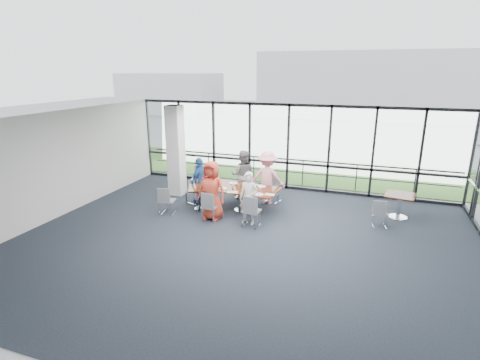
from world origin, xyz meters
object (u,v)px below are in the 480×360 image
(side_table_left, at_px, (203,190))
(chair_spare_la, at_px, (168,201))
(diner_near_left, at_px, (212,191))
(diner_end, at_px, (200,180))
(diner_far_left, at_px, (243,175))
(main_table, at_px, (243,191))
(chair_main_fr, at_px, (273,189))
(diner_far_right, at_px, (267,178))
(structural_column, at_px, (176,151))
(side_table_right, at_px, (400,198))
(chair_main_nl, at_px, (210,206))
(chair_spare_lb, at_px, (197,179))
(diner_near_right, at_px, (249,198))
(chair_main_nr, at_px, (252,211))
(chair_main_end, at_px, (195,191))
(chair_spare_r, at_px, (380,213))
(chair_main_fl, at_px, (242,186))

(side_table_left, height_order, chair_spare_la, chair_spare_la)
(chair_spare_la, bearing_deg, diner_near_left, -10.46)
(diner_near_left, height_order, diner_end, diner_near_left)
(diner_far_left, height_order, chair_spare_la, diner_far_left)
(main_table, xyz_separation_m, chair_spare_la, (-2.13, -1.05, -0.22))
(main_table, bearing_deg, chair_main_fr, 62.22)
(diner_far_right, bearing_deg, structural_column, -1.99)
(side_table_right, xyz_separation_m, chair_main_nl, (-5.34, -2.12, -0.18))
(diner_end, bearing_deg, main_table, 92.80)
(chair_spare_la, bearing_deg, main_table, 13.43)
(main_table, distance_m, chair_spare_lb, 2.66)
(diner_far_left, bearing_deg, diner_near_right, 104.57)
(chair_main_nr, relative_size, chair_main_end, 1.08)
(structural_column, bearing_deg, diner_near_right, -27.77)
(structural_column, relative_size, chair_spare_r, 3.91)
(structural_column, relative_size, diner_far_right, 1.78)
(chair_main_nr, relative_size, chair_spare_la, 1.10)
(main_table, bearing_deg, chair_spare_r, 5.37)
(structural_column, height_order, chair_main_nl, structural_column)
(chair_main_nl, distance_m, chair_spare_la, 1.48)
(diner_near_left, bearing_deg, chair_main_fl, 88.11)
(chair_spare_la, bearing_deg, diner_far_left, 37.28)
(diner_near_left, relative_size, chair_main_end, 2.07)
(chair_spare_la, bearing_deg, chair_main_end, 58.96)
(chair_main_fl, bearing_deg, diner_near_left, 81.77)
(chair_main_fl, bearing_deg, diner_end, 37.61)
(diner_end, height_order, chair_spare_lb, diner_end)
(main_table, bearing_deg, side_table_right, 16.18)
(chair_main_nr, xyz_separation_m, chair_spare_la, (-2.78, 0.09, -0.04))
(chair_spare_r, bearing_deg, chair_spare_la, -179.70)
(diner_near_left, bearing_deg, chair_main_fr, 60.21)
(chair_main_nr, bearing_deg, chair_spare_la, -175.05)
(structural_column, xyz_separation_m, chair_main_nr, (3.44, -1.91, -1.13))
(chair_spare_r, bearing_deg, chair_main_nr, -170.70)
(side_table_left, distance_m, diner_near_right, 1.88)
(diner_near_right, relative_size, diner_end, 0.99)
(diner_near_right, xyz_separation_m, chair_spare_lb, (-2.78, 2.31, -0.33))
(side_table_right, relative_size, chair_main_nl, 1.09)
(chair_main_nl, relative_size, chair_spare_r, 1.09)
(diner_far_right, bearing_deg, diner_near_right, 84.52)
(chair_main_fr, bearing_deg, diner_far_left, 20.03)
(structural_column, height_order, side_table_right, structural_column)
(chair_main_fr, height_order, chair_spare_lb, chair_main_fr)
(chair_main_fr, bearing_deg, side_table_left, 52.68)
(structural_column, relative_size, diner_far_left, 1.84)
(chair_main_nr, distance_m, chair_spare_la, 2.78)
(chair_main_fr, bearing_deg, main_table, 73.88)
(chair_main_fl, xyz_separation_m, chair_main_fr, (1.17, -0.06, 0.05))
(diner_far_right, distance_m, chair_main_fl, 1.17)
(chair_main_nl, height_order, chair_spare_la, chair_main_nl)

